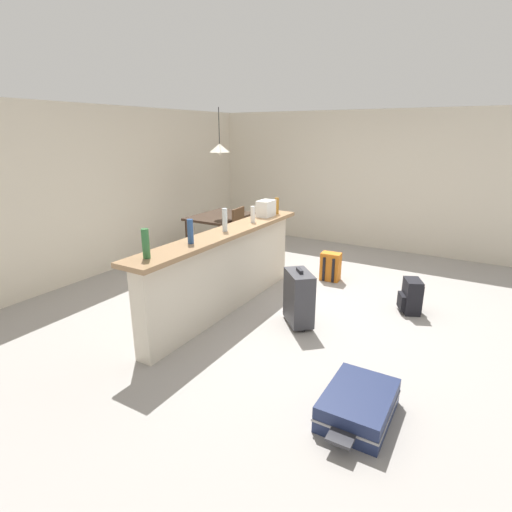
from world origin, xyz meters
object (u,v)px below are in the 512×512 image
(grocery_bag, at_px, (266,208))
(pendant_lamp, at_px, (220,148))
(bottle_green, at_px, (146,244))
(backpack_orange, at_px, (331,267))
(bottle_amber, at_px, (277,206))
(suitcase_flat_navy, at_px, (358,405))
(bottle_blue, at_px, (190,231))
(bottle_white, at_px, (253,214))
(bottle_clear, at_px, (225,220))
(backpack_black, at_px, (411,297))
(dining_chair_near_partition, at_px, (244,233))
(suitcase_upright_charcoal, at_px, (299,297))
(dining_table, at_px, (220,221))

(grocery_bag, distance_m, pendant_lamp, 1.81)
(bottle_green, distance_m, backpack_orange, 3.12)
(bottle_amber, xyz_separation_m, suitcase_flat_navy, (-2.31, -1.94, -1.01))
(bottle_blue, distance_m, backpack_orange, 2.56)
(backpack_orange, bearing_deg, suitcase_flat_navy, -155.53)
(bottle_white, xyz_separation_m, bottle_amber, (0.63, -0.01, 0.01))
(grocery_bag, bearing_deg, bottle_green, 179.60)
(bottle_clear, bearing_deg, bottle_amber, -2.15)
(bottle_white, relative_size, pendant_lamp, 0.28)
(bottle_green, relative_size, bottle_white, 1.33)
(suitcase_flat_navy, height_order, backpack_orange, backpack_orange)
(bottle_white, bearing_deg, bottle_amber, -1.16)
(bottle_green, bearing_deg, backpack_orange, -14.72)
(backpack_orange, bearing_deg, backpack_black, -114.67)
(pendant_lamp, bearing_deg, bottle_amber, -114.99)
(bottle_blue, xyz_separation_m, backpack_orange, (2.27, -0.73, -0.93))
(dining_chair_near_partition, bearing_deg, bottle_white, -142.81)
(bottle_white, distance_m, suitcase_flat_navy, 2.76)
(backpack_black, bearing_deg, suitcase_upright_charcoal, 133.49)
(dining_chair_near_partition, xyz_separation_m, suitcase_flat_navy, (-2.77, -2.78, -0.41))
(bottle_green, height_order, pendant_lamp, pendant_lamp)
(suitcase_flat_navy, bearing_deg, dining_table, 49.17)
(pendant_lamp, distance_m, suitcase_flat_navy, 4.83)
(dining_table, bearing_deg, bottle_green, -156.09)
(bottle_clear, xyz_separation_m, dining_chair_near_partition, (1.67, 0.80, -0.62))
(bottle_clear, bearing_deg, suitcase_upright_charcoal, -84.12)
(bottle_blue, height_order, bottle_amber, bottle_blue)
(bottle_green, height_order, bottle_blue, bottle_green)
(backpack_black, bearing_deg, dining_table, 78.03)
(pendant_lamp, bearing_deg, backpack_orange, -96.18)
(suitcase_flat_navy, relative_size, suitcase_upright_charcoal, 1.23)
(bottle_amber, xyz_separation_m, dining_table, (0.58, 1.40, -0.47))
(bottle_green, distance_m, pendant_lamp, 3.47)
(bottle_amber, bearing_deg, dining_table, 67.60)
(bottle_green, xyz_separation_m, backpack_orange, (2.87, -0.76, -0.94))
(bottle_green, distance_m, dining_chair_near_partition, 3.06)
(bottle_green, height_order, backpack_orange, bottle_green)
(bottle_green, height_order, bottle_clear, bottle_green)
(bottle_clear, height_order, dining_chair_near_partition, bottle_clear)
(grocery_bag, distance_m, dining_table, 1.64)
(suitcase_flat_navy, height_order, backpack_black, backpack_black)
(grocery_bag, xyz_separation_m, backpack_orange, (0.66, -0.74, -0.91))
(dining_table, height_order, backpack_orange, dining_table)
(dining_chair_near_partition, xyz_separation_m, suitcase_upright_charcoal, (-1.57, -1.72, -0.19))
(suitcase_flat_navy, bearing_deg, bottle_amber, 40.02)
(bottle_white, xyz_separation_m, backpack_orange, (1.07, -0.70, -0.91))
(bottle_blue, bearing_deg, dining_table, 29.40)
(bottle_green, relative_size, backpack_black, 0.66)
(bottle_amber, distance_m, pendant_lamp, 1.75)
(dining_chair_near_partition, relative_size, backpack_orange, 2.21)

